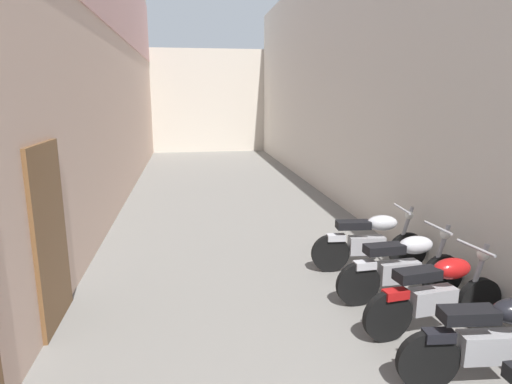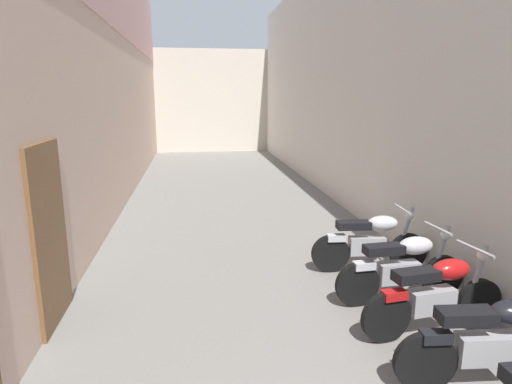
# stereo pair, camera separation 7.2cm
# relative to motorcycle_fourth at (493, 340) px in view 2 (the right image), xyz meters

# --- Properties ---
(ground_plane) EXTENTS (37.78, 37.78, 0.00)m
(ground_plane) POSITION_rel_motorcycle_fourth_xyz_m (-1.76, 5.23, -0.50)
(ground_plane) COLOR slate
(building_left) EXTENTS (0.45, 21.78, 7.55)m
(building_left) POSITION_rel_motorcycle_fourth_xyz_m (-4.65, 7.18, 3.31)
(building_left) COLOR beige
(building_left) RESTS_ON ground
(building_right) EXTENTS (0.45, 21.78, 6.35)m
(building_right) POSITION_rel_motorcycle_fourth_xyz_m (1.14, 7.22, 2.68)
(building_right) COLOR beige
(building_right) RESTS_ON ground
(building_far_end) EXTENTS (8.40, 2.00, 4.87)m
(building_far_end) POSITION_rel_motorcycle_fourth_xyz_m (-1.76, 19.12, 1.93)
(building_far_end) COLOR beige
(building_far_end) RESTS_ON ground
(motorcycle_fourth) EXTENTS (1.85, 0.58, 1.04)m
(motorcycle_fourth) POSITION_rel_motorcycle_fourth_xyz_m (0.00, 0.00, 0.00)
(motorcycle_fourth) COLOR black
(motorcycle_fourth) RESTS_ON ground
(motorcycle_fifth) EXTENTS (1.84, 0.58, 1.04)m
(motorcycle_fifth) POSITION_rel_motorcycle_fourth_xyz_m (-0.00, 0.98, 0.00)
(motorcycle_fifth) COLOR black
(motorcycle_fifth) RESTS_ON ground
(motorcycle_sixth) EXTENTS (1.85, 0.58, 1.04)m
(motorcycle_sixth) POSITION_rel_motorcycle_fourth_xyz_m (0.00, 1.81, 0.00)
(motorcycle_sixth) COLOR black
(motorcycle_sixth) RESTS_ON ground
(motorcycle_seventh) EXTENTS (1.85, 0.58, 1.04)m
(motorcycle_seventh) POSITION_rel_motorcycle_fourth_xyz_m (0.00, 2.87, 0.00)
(motorcycle_seventh) COLOR black
(motorcycle_seventh) RESTS_ON ground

